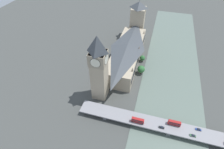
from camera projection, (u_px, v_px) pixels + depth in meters
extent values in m
plane|color=#424442|center=(139.00, 67.00, 213.23)|extent=(600.00, 600.00, 0.00)
cube|color=slate|center=(171.00, 73.00, 205.37)|extent=(63.70, 360.00, 0.30)
cube|color=tan|center=(127.00, 55.00, 215.84)|extent=(29.53, 104.80, 19.91)
cube|color=black|center=(139.00, 56.00, 212.11)|extent=(0.40, 96.41, 5.97)
pyramid|color=#3D4247|center=(128.00, 46.00, 207.31)|extent=(28.94, 102.70, 5.39)
cone|color=gray|center=(144.00, 32.00, 232.87)|extent=(2.20, 2.20, 5.00)
cone|color=gray|center=(139.00, 48.00, 204.62)|extent=(2.20, 2.20, 5.00)
cone|color=gray|center=(133.00, 69.00, 176.37)|extent=(2.20, 2.20, 5.00)
cube|color=tan|center=(99.00, 76.00, 162.33)|extent=(13.57, 13.57, 53.83)
cube|color=gray|center=(98.00, 58.00, 148.29)|extent=(14.39, 14.39, 12.21)
cylinder|color=black|center=(106.00, 59.00, 146.87)|extent=(0.50, 9.20, 9.20)
cylinder|color=silver|center=(106.00, 59.00, 146.84)|extent=(0.62, 8.52, 8.52)
cylinder|color=black|center=(90.00, 57.00, 149.72)|extent=(0.50, 9.20, 9.20)
cylinder|color=silver|center=(90.00, 57.00, 149.75)|extent=(0.62, 8.52, 8.52)
cylinder|color=black|center=(101.00, 53.00, 153.23)|extent=(9.20, 0.50, 9.20)
cylinder|color=silver|center=(101.00, 53.00, 153.33)|extent=(8.52, 0.62, 8.52)
cylinder|color=black|center=(95.00, 63.00, 143.36)|extent=(9.20, 0.50, 9.20)
cylinder|color=silver|center=(95.00, 63.00, 143.26)|extent=(8.52, 0.62, 8.52)
pyramid|color=#383D42|center=(97.00, 44.00, 139.00)|extent=(13.84, 13.84, 15.37)
cube|color=tan|center=(137.00, 23.00, 254.82)|extent=(19.29, 19.29, 43.24)
pyramid|color=#3D4247|center=(139.00, 5.00, 237.32)|extent=(19.29, 19.29, 8.68)
cylinder|color=#333338|center=(140.00, 0.00, 233.04)|extent=(0.30, 0.30, 4.00)
cube|color=slate|center=(169.00, 129.00, 149.60)|extent=(3.00, 11.47, 4.28)
cube|color=slate|center=(107.00, 114.00, 161.04)|extent=(3.00, 11.47, 4.28)
cube|color=gray|center=(169.00, 127.00, 147.76)|extent=(159.41, 13.50, 1.20)
cube|color=red|center=(138.00, 121.00, 149.59)|extent=(10.85, 2.46, 1.99)
cube|color=black|center=(138.00, 121.00, 149.32)|extent=(9.76, 2.52, 0.88)
cube|color=red|center=(138.00, 120.00, 148.13)|extent=(10.63, 2.46, 2.34)
cube|color=black|center=(138.00, 120.00, 148.05)|extent=(9.76, 2.52, 1.12)
cube|color=maroon|center=(138.00, 119.00, 147.29)|extent=(10.52, 2.34, 0.16)
cylinder|color=black|center=(133.00, 119.00, 151.92)|extent=(1.08, 0.28, 1.08)
cylinder|color=black|center=(132.00, 122.00, 150.33)|extent=(1.08, 0.28, 1.08)
cylinder|color=black|center=(143.00, 122.00, 150.07)|extent=(1.08, 0.28, 1.08)
cylinder|color=black|center=(142.00, 124.00, 148.48)|extent=(1.08, 0.28, 1.08)
cube|color=red|center=(174.00, 124.00, 147.80)|extent=(10.47, 2.43, 1.94)
cube|color=black|center=(174.00, 123.00, 147.54)|extent=(9.42, 2.49, 0.85)
cube|color=red|center=(175.00, 122.00, 146.38)|extent=(10.26, 2.43, 2.27)
cube|color=black|center=(175.00, 122.00, 146.30)|extent=(9.42, 2.49, 1.09)
cube|color=maroon|center=(175.00, 122.00, 145.56)|extent=(10.15, 2.31, 0.16)
cylinder|color=black|center=(169.00, 122.00, 150.07)|extent=(1.03, 0.28, 1.03)
cylinder|color=black|center=(168.00, 124.00, 148.50)|extent=(1.03, 0.28, 1.03)
cylinder|color=black|center=(179.00, 124.00, 148.28)|extent=(1.03, 0.28, 1.03)
cylinder|color=black|center=(179.00, 127.00, 146.71)|extent=(1.03, 0.28, 1.03)
cube|color=#2D5638|center=(193.00, 136.00, 140.75)|extent=(4.77, 1.78, 0.56)
cube|color=black|center=(193.00, 135.00, 140.39)|extent=(2.48, 1.60, 0.42)
cylinder|color=black|center=(190.00, 134.00, 141.83)|extent=(0.70, 0.22, 0.70)
cylinder|color=black|center=(190.00, 136.00, 140.69)|extent=(0.70, 0.22, 0.70)
cylinder|color=black|center=(195.00, 135.00, 141.05)|extent=(0.70, 0.22, 0.70)
cylinder|color=black|center=(195.00, 137.00, 139.92)|extent=(0.70, 0.22, 0.70)
cube|color=black|center=(162.00, 127.00, 146.12)|extent=(4.56, 1.74, 0.69)
cube|color=black|center=(162.00, 127.00, 145.66)|extent=(2.37, 1.57, 0.58)
cylinder|color=black|center=(159.00, 126.00, 147.23)|extent=(0.61, 0.22, 0.61)
cylinder|color=black|center=(159.00, 128.00, 146.12)|extent=(0.61, 0.22, 0.61)
cylinder|color=black|center=(164.00, 127.00, 146.47)|extent=(0.61, 0.22, 0.61)
cylinder|color=black|center=(164.00, 129.00, 145.36)|extent=(0.61, 0.22, 0.61)
cube|color=navy|center=(198.00, 130.00, 144.73)|extent=(4.71, 1.71, 0.56)
cube|color=black|center=(199.00, 129.00, 144.34)|extent=(2.45, 1.54, 0.53)
cylinder|color=black|center=(196.00, 128.00, 145.78)|extent=(0.72, 0.22, 0.72)
cylinder|color=black|center=(196.00, 130.00, 144.69)|extent=(0.72, 0.22, 0.72)
cylinder|color=black|center=(201.00, 129.00, 145.02)|extent=(0.72, 0.22, 0.72)
cylinder|color=black|center=(201.00, 131.00, 143.94)|extent=(0.72, 0.22, 0.72)
cylinder|color=brown|center=(141.00, 72.00, 204.33)|extent=(0.70, 0.70, 2.78)
sphere|color=#2D6633|center=(141.00, 69.00, 200.93)|extent=(8.59, 8.59, 8.59)
cylinder|color=brown|center=(142.00, 60.00, 221.58)|extent=(0.70, 0.70, 2.19)
sphere|color=#2D6633|center=(142.00, 58.00, 218.95)|extent=(6.61, 6.61, 6.61)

